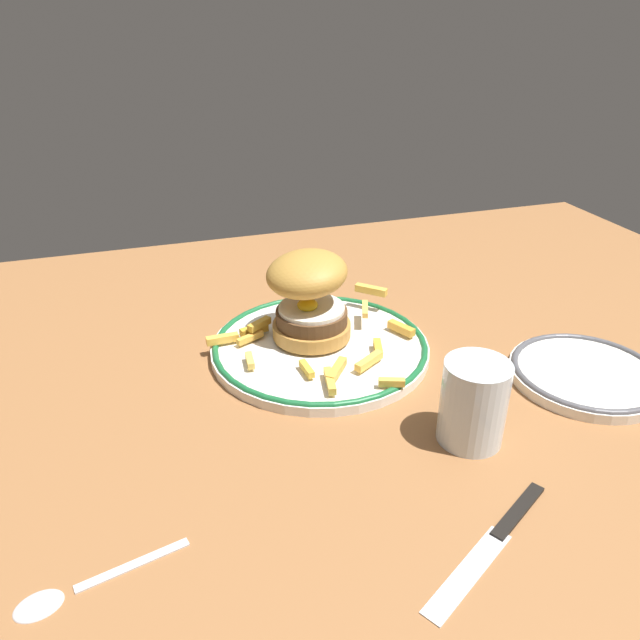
# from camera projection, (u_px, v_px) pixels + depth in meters

# --- Properties ---
(ground_plane) EXTENTS (1.33, 0.97, 0.04)m
(ground_plane) POSITION_uv_depth(u_px,v_px,m) (368.00, 372.00, 0.76)
(ground_plane) COLOR brown
(dinner_plate) EXTENTS (0.27, 0.27, 0.02)m
(dinner_plate) POSITION_uv_depth(u_px,v_px,m) (320.00, 346.00, 0.76)
(dinner_plate) COLOR white
(dinner_plate) RESTS_ON ground_plane
(burger) EXTENTS (0.14, 0.13, 0.11)m
(burger) POSITION_uv_depth(u_px,v_px,m) (309.00, 294.00, 0.75)
(burger) COLOR #B77F38
(burger) RESTS_ON dinner_plate
(fries_pile) EXTENTS (0.26, 0.27, 0.03)m
(fries_pile) POSITION_uv_depth(u_px,v_px,m) (321.00, 333.00, 0.76)
(fries_pile) COLOR gold
(fries_pile) RESTS_ON dinner_plate
(water_glass) EXTENTS (0.07, 0.07, 0.09)m
(water_glass) POSITION_uv_depth(u_px,v_px,m) (473.00, 408.00, 0.59)
(water_glass) COLOR silver
(water_glass) RESTS_ON ground_plane
(side_plate) EXTENTS (0.17, 0.17, 0.02)m
(side_plate) POSITION_uv_depth(u_px,v_px,m) (586.00, 373.00, 0.70)
(side_plate) COLOR white
(side_plate) RESTS_ON ground_plane
(knife) EXTENTS (0.16, 0.10, 0.01)m
(knife) POSITION_uv_depth(u_px,v_px,m) (499.00, 534.00, 0.50)
(knife) COLOR black
(knife) RESTS_ON ground_plane
(spoon) EXTENTS (0.13, 0.05, 0.01)m
(spoon) POSITION_uv_depth(u_px,v_px,m) (59.00, 594.00, 0.45)
(spoon) COLOR silver
(spoon) RESTS_ON ground_plane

